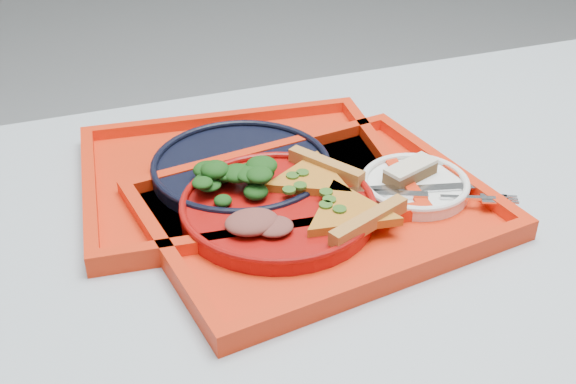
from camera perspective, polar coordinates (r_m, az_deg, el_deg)
The scene contains 13 objects.
table at distance 1.17m, azimuth 14.78°, elevation -1.32°, with size 1.60×0.80×0.75m.
tray_main at distance 0.98m, azimuth 2.44°, elevation -1.83°, with size 0.45×0.35×0.01m, color red.
tray_far at distance 1.06m, azimuth -3.69°, elevation 1.15°, with size 0.45×0.35×0.01m, color red.
dinner_plate at distance 0.96m, azimuth -0.80°, elevation -1.41°, with size 0.26×0.26×0.02m, color #920C09.
side_plate at distance 1.03m, azimuth 9.97°, elevation 0.36°, with size 0.15×0.15×0.01m, color white.
navy_plate at distance 1.05m, azimuth -3.72°, elevation 1.80°, with size 0.26×0.26×0.02m, color black.
pizza_slice_a at distance 0.93m, azimuth 4.77°, elevation -1.38°, with size 0.14×0.13×0.02m, color gold, non-canonical shape.
pizza_slice_b at distance 1.00m, azimuth 1.85°, elevation 1.26°, with size 0.14×0.12×0.02m, color gold, non-canonical shape.
salad_heap at distance 0.98m, azimuth -4.56°, elevation 1.50°, with size 0.10×0.09×0.05m, color black.
meat_portion at distance 0.91m, azimuth -2.88°, elevation -2.38°, with size 0.07×0.06×0.02m, color brown.
dessert_bar at distance 1.03m, azimuth 9.64°, elevation 1.64°, with size 0.09×0.06×0.02m.
knife at distance 1.01m, azimuth 9.89°, elevation 0.31°, with size 0.18×0.02×0.01m, color silver.
fork at distance 0.99m, azimuth 11.84°, elevation -0.32°, with size 0.18×0.02×0.01m, color silver.
Camera 1 is at (-0.60, -0.78, 1.31)m, focal length 45.00 mm.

